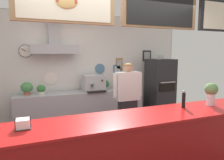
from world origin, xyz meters
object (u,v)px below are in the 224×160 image
basil_vase (211,93)px  napkin_holder (23,124)px  potted_oregano (41,89)px  potted_basil (27,88)px  espresso_machine (93,83)px  pepper_grinder (184,99)px  shop_worker (128,102)px  potted_sage (105,84)px  pizza_oven (160,90)px  potted_thyme (117,84)px

basil_vase → napkin_holder: 2.61m
potted_oregano → potted_basil: size_ratio=0.76×
espresso_machine → pepper_grinder: espresso_machine is taller
shop_worker → basil_vase: (0.77, -1.26, 0.36)m
basil_vase → napkin_holder: size_ratio=2.13×
potted_sage → basil_vase: bearing=-71.4°
shop_worker → espresso_machine: (-0.35, 1.14, 0.24)m
pizza_oven → potted_basil: 3.27m
potted_thyme → pepper_grinder: 2.42m
potted_oregano → basil_vase: bearing=-45.9°
espresso_machine → potted_basil: bearing=178.0°
pizza_oven → espresso_machine: pizza_oven is taller
basil_vase → napkin_holder: basil_vase is taller
espresso_machine → pizza_oven: bearing=-5.0°
potted_thyme → basil_vase: bearing=-78.5°
shop_worker → potted_basil: 2.19m
potted_oregano → pepper_grinder: bearing=-52.1°
espresso_machine → potted_sage: espresso_machine is taller
espresso_machine → potted_sage: size_ratio=2.07×
pizza_oven → basil_vase: pizza_oven is taller
shop_worker → potted_thyme: size_ratio=7.09×
potted_oregano → espresso_machine: bearing=0.5°
napkin_holder → shop_worker: bearing=34.5°
shop_worker → pepper_grinder: (0.29, -1.22, 0.29)m
pizza_oven → espresso_machine: bearing=175.0°
potted_sage → potted_basil: bearing=179.8°
potted_sage → basil_vase: 2.59m
potted_thyme → napkin_holder: bearing=-130.6°
pizza_oven → pepper_grinder: (-1.14, -2.20, 0.32)m
shop_worker → potted_oregano: 1.91m
shop_worker → potted_oregano: shop_worker is taller
espresso_machine → potted_sage: bearing=8.7°
potted_basil → pepper_grinder: bearing=-48.7°
pizza_oven → basil_vase: bearing=-106.4°
pepper_grinder → potted_oregano: bearing=127.9°
potted_basil → napkin_holder: bearing=-90.3°
potted_thyme → napkin_holder: same height
potted_thyme → napkin_holder: size_ratio=1.44×
potted_sage → napkin_holder: 3.03m
potted_basil → potted_oregano: bearing=-12.2°
napkin_holder → potted_oregano: bearing=82.9°
espresso_machine → potted_sage: (0.30, 0.05, -0.06)m
pizza_oven → pepper_grinder: 2.50m
shop_worker → napkin_holder: 2.24m
basil_vase → pizza_oven: bearing=73.6°
pepper_grinder → potted_basil: bearing=131.3°
espresso_machine → basil_vase: bearing=-64.9°
potted_oregano → napkin_holder: (-0.30, -2.39, 0.05)m
potted_oregano → pizza_oven: bearing=-2.8°
potted_basil → pizza_oven: bearing=-3.7°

